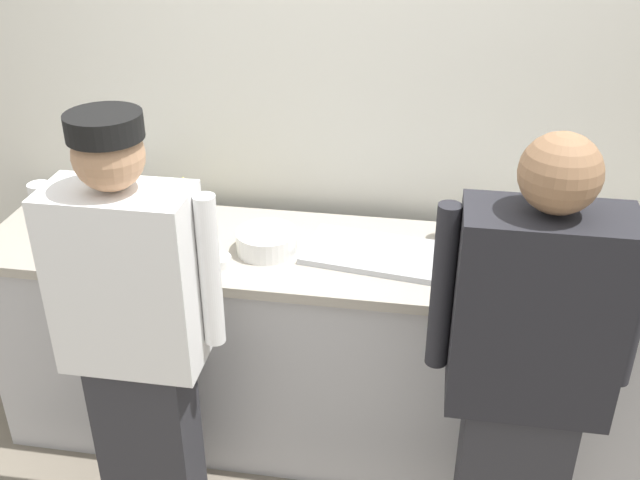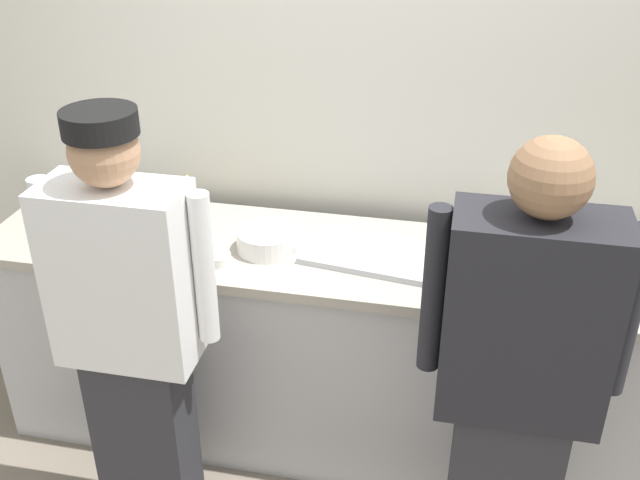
% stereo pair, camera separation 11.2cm
% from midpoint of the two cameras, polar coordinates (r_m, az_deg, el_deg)
% --- Properties ---
extents(wall_back, '(4.58, 0.10, 2.60)m').
position_cam_midpoint_polar(wall_back, '(3.14, 2.28, 8.86)').
color(wall_back, silver).
rests_on(wall_back, ground).
extents(prep_counter, '(2.92, 0.65, 0.94)m').
position_cam_midpoint_polar(prep_counter, '(3.14, 0.92, -8.42)').
color(prep_counter, '#B2B2B7').
rests_on(prep_counter, ground).
extents(chef_near_left, '(0.60, 0.24, 1.67)m').
position_cam_midpoint_polar(chef_near_left, '(2.59, -15.22, -7.08)').
color(chef_near_left, '#2D2D33').
rests_on(chef_near_left, ground).
extents(chef_center, '(0.62, 0.24, 1.70)m').
position_cam_midpoint_polar(chef_center, '(2.38, 14.17, -10.34)').
color(chef_center, '#2D2D33').
rests_on(chef_center, ground).
extents(plate_stack_front, '(0.23, 0.23, 0.08)m').
position_cam_midpoint_polar(plate_stack_front, '(2.92, 12.36, -0.38)').
color(plate_stack_front, white).
rests_on(plate_stack_front, prep_counter).
extents(plate_stack_rear, '(0.24, 0.24, 0.08)m').
position_cam_midpoint_polar(plate_stack_rear, '(2.89, -5.21, -0.11)').
color(plate_stack_rear, white).
rests_on(plate_stack_rear, prep_counter).
extents(mixing_bowl_steel, '(0.37, 0.37, 0.14)m').
position_cam_midpoint_polar(mixing_bowl_steel, '(3.13, -16.00, 1.74)').
color(mixing_bowl_steel, '#B7BABF').
rests_on(mixing_bowl_steel, prep_counter).
extents(sheet_tray, '(0.56, 0.37, 0.02)m').
position_cam_midpoint_polar(sheet_tray, '(2.86, 3.01, -1.01)').
color(sheet_tray, '#B7BABF').
rests_on(sheet_tray, prep_counter).
extents(squeeze_bottle_primary, '(0.05, 0.05, 0.20)m').
position_cam_midpoint_polar(squeeze_bottle_primary, '(2.87, -12.72, 0.29)').
color(squeeze_bottle_primary, '#E5E066').
rests_on(squeeze_bottle_primary, prep_counter).
extents(squeeze_bottle_secondary, '(0.05, 0.05, 0.21)m').
position_cam_midpoint_polar(squeeze_bottle_secondary, '(3.11, -11.32, 2.93)').
color(squeeze_bottle_secondary, '#E5E066').
rests_on(squeeze_bottle_secondary, prep_counter).
extents(ramekin_green_sauce, '(0.10, 0.10, 0.05)m').
position_cam_midpoint_polar(ramekin_green_sauce, '(2.78, 14.91, -2.61)').
color(ramekin_green_sauce, white).
rests_on(ramekin_green_sauce, prep_counter).
extents(ramekin_red_sauce, '(0.09, 0.09, 0.04)m').
position_cam_midpoint_polar(ramekin_red_sauce, '(2.82, -8.85, -1.60)').
color(ramekin_red_sauce, white).
rests_on(ramekin_red_sauce, prep_counter).
extents(deli_cup, '(0.09, 0.09, 0.10)m').
position_cam_midpoint_polar(deli_cup, '(2.99, 8.68, 0.89)').
color(deli_cup, white).
rests_on(deli_cup, prep_counter).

